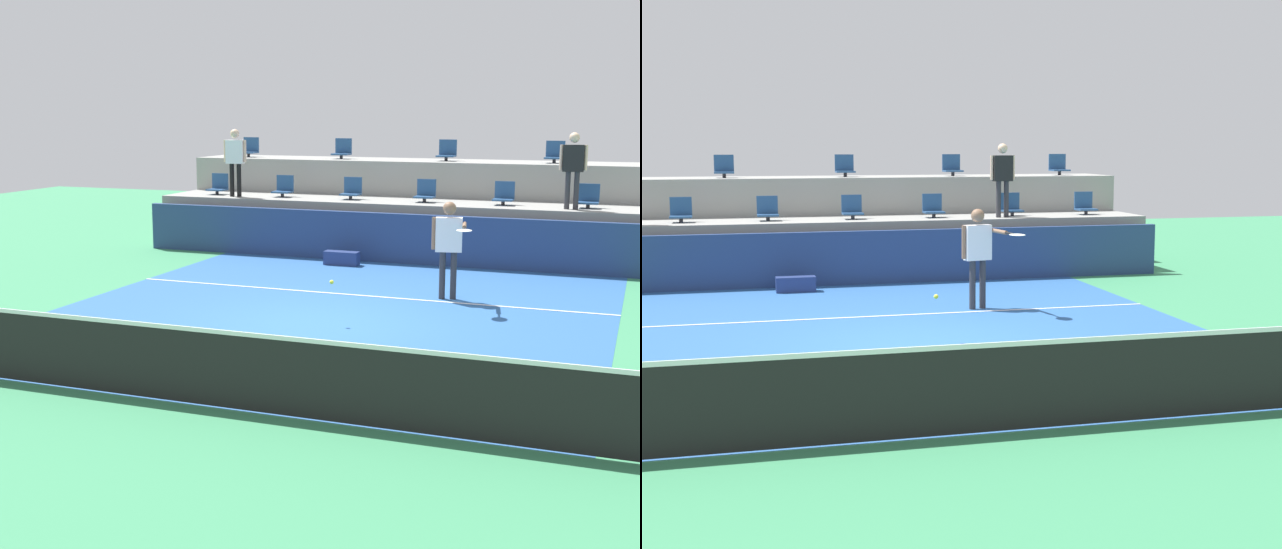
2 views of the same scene
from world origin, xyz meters
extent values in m
plane|color=#388456|center=(0.00, 0.00, 0.00)|extent=(40.00, 40.00, 0.00)
cube|color=#285693|center=(0.00, 1.00, 0.00)|extent=(9.00, 10.00, 0.01)
cube|color=white|center=(0.00, 2.40, 0.01)|extent=(9.00, 0.06, 0.00)
cube|color=black|center=(0.00, -4.00, 0.46)|extent=(10.40, 0.01, 0.87)
cube|color=white|center=(0.00, -4.00, 0.89)|extent=(10.40, 0.02, 0.05)
cube|color=navy|center=(0.00, 6.00, 0.55)|extent=(13.00, 0.16, 1.10)
cube|color=gray|center=(0.00, 7.30, 0.62)|extent=(13.00, 1.80, 1.25)
cube|color=gray|center=(0.00, 9.10, 1.05)|extent=(13.00, 1.80, 2.10)
cylinder|color=#2D2D33|center=(-3.58, 7.15, 1.30)|extent=(0.08, 0.08, 0.10)
cube|color=navy|center=(-3.58, 7.15, 1.37)|extent=(0.44, 0.40, 0.04)
cube|color=navy|center=(-3.58, 7.33, 1.58)|extent=(0.44, 0.04, 0.38)
cylinder|color=#2D2D33|center=(-1.82, 7.15, 1.30)|extent=(0.08, 0.08, 0.10)
cube|color=navy|center=(-1.82, 7.15, 1.37)|extent=(0.44, 0.40, 0.04)
cube|color=navy|center=(-1.82, 7.33, 1.58)|extent=(0.44, 0.04, 0.38)
cylinder|color=#2D2D33|center=(-0.03, 7.15, 1.30)|extent=(0.08, 0.08, 0.10)
cube|color=navy|center=(-0.03, 7.15, 1.37)|extent=(0.44, 0.40, 0.04)
cube|color=navy|center=(-0.03, 7.33, 1.58)|extent=(0.44, 0.04, 0.38)
cylinder|color=#2D2D33|center=(1.76, 7.15, 1.30)|extent=(0.08, 0.08, 0.10)
cube|color=navy|center=(1.76, 7.15, 1.37)|extent=(0.44, 0.40, 0.04)
cube|color=navy|center=(1.76, 7.33, 1.58)|extent=(0.44, 0.04, 0.38)
cylinder|color=#2D2D33|center=(3.58, 7.15, 1.30)|extent=(0.08, 0.08, 0.10)
cube|color=navy|center=(3.58, 7.15, 1.37)|extent=(0.44, 0.40, 0.04)
cube|color=navy|center=(3.58, 7.33, 1.58)|extent=(0.44, 0.04, 0.38)
cylinder|color=#2D2D33|center=(5.36, 7.15, 1.30)|extent=(0.08, 0.08, 0.10)
cube|color=navy|center=(5.36, 7.15, 1.37)|extent=(0.44, 0.40, 0.04)
cube|color=navy|center=(5.36, 7.33, 1.58)|extent=(0.44, 0.04, 0.38)
cylinder|color=#2D2D33|center=(-2.69, 8.95, 2.15)|extent=(0.08, 0.08, 0.10)
cube|color=navy|center=(-2.69, 8.95, 2.22)|extent=(0.44, 0.40, 0.04)
cube|color=navy|center=(-2.69, 9.13, 2.43)|extent=(0.44, 0.04, 0.38)
cylinder|color=#2D2D33|center=(0.05, 8.95, 2.15)|extent=(0.08, 0.08, 0.10)
cube|color=navy|center=(0.05, 8.95, 2.22)|extent=(0.44, 0.40, 0.04)
cube|color=navy|center=(0.05, 9.13, 2.43)|extent=(0.44, 0.04, 0.38)
cylinder|color=#2D2D33|center=(2.64, 8.95, 2.15)|extent=(0.08, 0.08, 0.10)
cube|color=navy|center=(2.64, 8.95, 2.22)|extent=(0.44, 0.40, 0.04)
cube|color=navy|center=(2.64, 9.13, 2.43)|extent=(0.44, 0.04, 0.38)
cylinder|color=#2D2D33|center=(5.37, 8.95, 2.15)|extent=(0.08, 0.08, 0.10)
cube|color=navy|center=(5.37, 8.95, 2.22)|extent=(0.44, 0.40, 0.04)
cube|color=navy|center=(5.37, 9.13, 2.43)|extent=(0.44, 0.04, 0.38)
cylinder|color=#2D2D33|center=(1.45, 2.66, 0.43)|extent=(0.13, 0.13, 0.86)
cylinder|color=#2D2D33|center=(1.64, 2.69, 0.43)|extent=(0.13, 0.13, 0.86)
cube|color=white|center=(1.54, 2.68, 1.16)|extent=(0.49, 0.27, 0.61)
sphere|color=#846047|center=(1.54, 2.68, 1.63)|extent=(0.27, 0.27, 0.23)
cylinder|color=#846047|center=(1.28, 2.62, 1.18)|extent=(0.08, 0.08, 0.57)
cylinder|color=#846047|center=(1.86, 2.46, 1.37)|extent=(0.17, 0.55, 0.07)
cylinder|color=black|center=(1.93, 2.10, 1.37)|extent=(0.09, 0.26, 0.04)
ellipsoid|color=silver|center=(1.98, 1.82, 1.37)|extent=(0.32, 0.36, 0.03)
cylinder|color=#2D2D33|center=(3.16, 6.84, 1.65)|extent=(0.12, 0.12, 0.80)
cylinder|color=#2D2D33|center=(3.34, 6.86, 1.65)|extent=(0.12, 0.12, 0.80)
cube|color=black|center=(3.25, 6.85, 2.33)|extent=(0.44, 0.21, 0.56)
sphere|color=beige|center=(3.25, 6.85, 2.76)|extent=(0.23, 0.23, 0.22)
cylinder|color=beige|center=(3.00, 6.83, 2.35)|extent=(0.07, 0.07, 0.53)
cylinder|color=beige|center=(3.50, 6.87, 2.35)|extent=(0.07, 0.07, 0.53)
sphere|color=#CCE033|center=(0.24, 0.20, 0.67)|extent=(0.07, 0.07, 0.07)
cube|color=navy|center=(-1.40, 5.33, 0.15)|extent=(0.76, 0.28, 0.30)
camera|label=1|loc=(4.84, -12.42, 3.31)|focal=49.09mm
camera|label=2|loc=(-2.56, -12.26, 2.82)|focal=50.68mm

